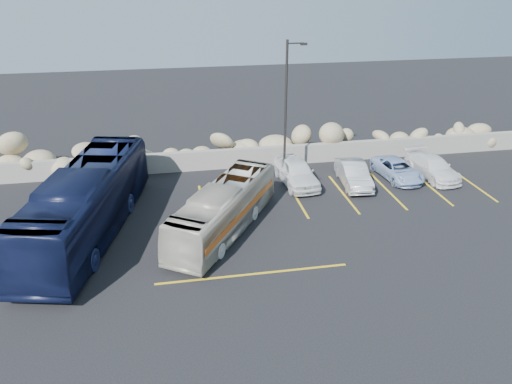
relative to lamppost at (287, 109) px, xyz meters
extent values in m
plane|color=black|center=(-2.56, -9.50, -4.30)|extent=(90.00, 90.00, 0.00)
cube|color=gray|center=(-2.56, 2.50, -3.70)|extent=(60.00, 0.40, 1.20)
cube|color=gold|center=(-5.06, -2.50, -4.29)|extent=(0.12, 5.00, 0.01)
cube|color=gold|center=(0.04, -2.50, -4.29)|extent=(0.12, 5.00, 0.01)
cube|color=gold|center=(2.74, -2.50, -4.29)|extent=(0.12, 5.00, 0.01)
cube|color=gold|center=(5.34, -2.50, -4.29)|extent=(0.12, 5.00, 0.01)
cube|color=gold|center=(7.94, -2.50, -4.29)|extent=(0.12, 5.00, 0.01)
cube|color=gold|center=(10.54, -2.50, -4.29)|extent=(0.12, 5.00, 0.01)
cube|color=gold|center=(-3.56, -9.30, -4.29)|extent=(8.00, 0.12, 0.01)
cylinder|color=#2A2825|center=(-0.06, 0.00, -0.30)|extent=(0.14, 0.14, 8.00)
cylinder|color=#2A2825|center=(0.39, 0.00, 3.50)|extent=(0.90, 0.08, 0.08)
cube|color=#2A2825|center=(0.84, 0.00, 3.45)|extent=(0.35, 0.18, 0.12)
imported|color=beige|center=(-4.27, -5.48, -3.12)|extent=(6.17, 8.15, 2.34)
imported|color=#101636|center=(-10.50, -4.57, -2.68)|extent=(5.29, 11.95, 3.24)
imported|color=white|center=(0.51, -0.67, -3.56)|extent=(2.09, 4.47, 1.48)
imported|color=#B8B9BE|center=(3.70, -1.38, -3.65)|extent=(1.73, 4.06, 1.30)
imported|color=white|center=(8.75, -1.10, -3.68)|extent=(2.13, 4.37, 1.23)
imported|color=#9CB5DD|center=(6.59, -0.96, -3.75)|extent=(2.19, 4.07, 1.09)
camera|label=1|loc=(-6.52, -26.25, 7.42)|focal=35.00mm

